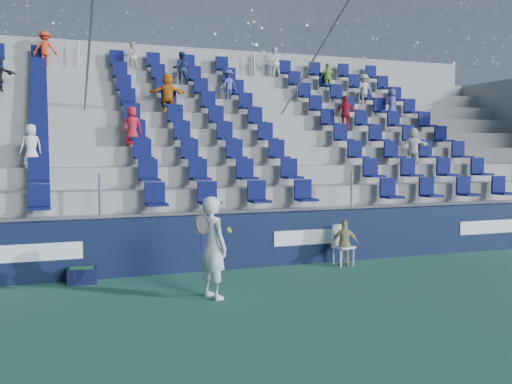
% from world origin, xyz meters
% --- Properties ---
extents(ground, '(70.00, 70.00, 0.00)m').
position_xyz_m(ground, '(0.00, 0.00, 0.00)').
color(ground, '#2E6C50').
rests_on(ground, ground).
extents(sponsor_wall, '(24.00, 0.32, 1.20)m').
position_xyz_m(sponsor_wall, '(0.00, 3.15, 0.60)').
color(sponsor_wall, '#0D1633').
rests_on(sponsor_wall, ground).
extents(grandstand, '(24.00, 8.17, 6.63)m').
position_xyz_m(grandstand, '(-0.00, 8.24, 2.14)').
color(grandstand, '#9C9C97').
rests_on(grandstand, ground).
extents(tennis_player, '(0.72, 0.76, 1.80)m').
position_xyz_m(tennis_player, '(-1.34, 0.81, 0.90)').
color(tennis_player, silver).
rests_on(tennis_player, ground).
extents(line_judge_chair, '(0.48, 0.49, 0.92)m').
position_xyz_m(line_judge_chair, '(2.21, 2.65, 0.52)').
color(line_judge_chair, white).
rests_on(line_judge_chair, ground).
extents(line_judge, '(0.65, 0.41, 1.04)m').
position_xyz_m(line_judge, '(2.21, 2.50, 0.52)').
color(line_judge, tan).
rests_on(line_judge, ground).
extents(ball_bin, '(0.59, 0.41, 0.31)m').
position_xyz_m(ball_bin, '(-3.43, 2.75, 0.17)').
color(ball_bin, black).
rests_on(ball_bin, ground).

